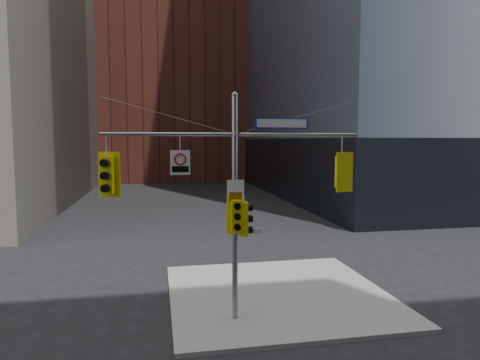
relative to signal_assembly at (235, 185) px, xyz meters
name	(u,v)px	position (x,y,z in m)	size (l,w,h in m)	color
ground	(248,352)	(0.00, -1.99, -4.42)	(160.00, 160.00, 0.00)	black
sidewalk_corner	(278,294)	(2.00, 2.01, -4.34)	(8.00, 8.00, 0.15)	gray
podium_ne	(432,166)	(28.00, 30.01, -1.42)	(36.40, 36.40, 6.00)	black
brick_midrise	(172,89)	(0.00, 56.01, 9.58)	(26.00, 20.00, 28.00)	maroon
signal_assembly	(235,185)	(0.00, 0.00, 0.00)	(8.00, 0.80, 7.30)	gray
traffic_light_west_arm	(107,175)	(-3.81, 0.01, 0.38)	(0.64, 0.59, 1.36)	yellow
traffic_light_east_arm	(341,172)	(3.53, 0.00, 0.38)	(0.61, 0.54, 1.29)	yellow
traffic_light_pole_side	(245,219)	(0.32, 0.01, -1.07)	(0.41, 0.35, 1.06)	yellow
traffic_light_pole_front	(236,216)	(0.00, -0.27, -0.90)	(0.57, 0.46, 1.19)	yellow
street_sign_blade	(282,123)	(1.50, 0.00, 1.93)	(1.72, 0.06, 0.33)	#103297
regulatory_sign_arm	(180,162)	(-1.68, -0.02, 0.76)	(0.60, 0.08, 0.75)	silver
regulatory_sign_pole	(236,191)	(0.00, -0.11, -0.17)	(0.53, 0.06, 0.70)	silver
street_blade_ew	(249,232)	(0.45, 0.01, -1.48)	(0.81, 0.07, 0.16)	silver
street_blade_ns	(232,230)	(0.00, 0.46, -1.49)	(0.12, 0.76, 0.15)	#145926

